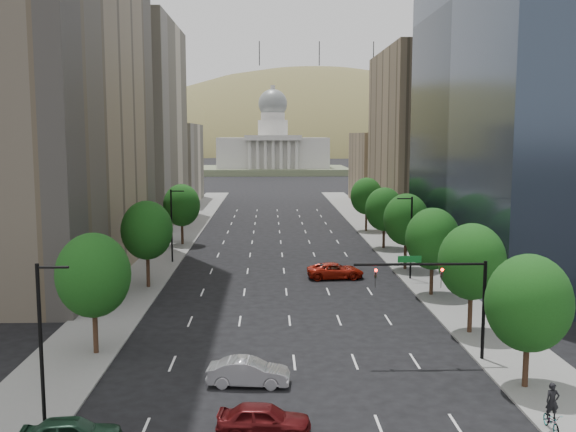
{
  "coord_description": "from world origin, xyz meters",
  "views": [
    {
      "loc": [
        -1.69,
        -12.44,
        15.47
      ],
      "look_at": [
        0.08,
        46.91,
        8.0
      ],
      "focal_mm": 40.12,
      "sensor_mm": 36.0,
      "label": 1
    }
  ],
  "objects": [
    {
      "name": "tree_left_0",
      "position": [
        -14.0,
        32.0,
        5.75
      ],
      "size": [
        5.2,
        5.2,
        8.75
      ],
      "color": "#382316",
      "rests_on": "ground"
    },
    {
      "name": "filler_left",
      "position": [
        -25.0,
        136.0,
        9.0
      ],
      "size": [
        14.0,
        26.0,
        18.0
      ],
      "primitive_type": "cube",
      "color": "beige",
      "rests_on": "ground"
    },
    {
      "name": "tree_right_1",
      "position": [
        14.0,
        36.0,
        5.75
      ],
      "size": [
        5.2,
        5.2,
        8.75
      ],
      "color": "#382316",
      "rests_on": "ground"
    },
    {
      "name": "parking_tan_right",
      "position": [
        25.0,
        100.0,
        15.0
      ],
      "size": [
        14.0,
        30.0,
        30.0
      ],
      "primitive_type": "cube",
      "color": "#8C7759",
      "rests_on": "ground"
    },
    {
      "name": "foothills",
      "position": [
        34.67,
        599.39,
        -37.78
      ],
      "size": [
        720.0,
        413.0,
        263.0
      ],
      "color": "olive",
      "rests_on": "ground"
    },
    {
      "name": "sidewalk_left",
      "position": [
        -15.5,
        60.0,
        0.07
      ],
      "size": [
        6.0,
        200.0,
        0.15
      ],
      "primitive_type": "cube",
      "color": "slate",
      "rests_on": "ground"
    },
    {
      "name": "tree_right_0",
      "position": [
        14.0,
        25.0,
        5.39
      ],
      "size": [
        5.2,
        5.2,
        8.39
      ],
      "color": "#382316",
      "rests_on": "ground"
    },
    {
      "name": "cyclist",
      "position": [
        13.0,
        19.03,
        1.02
      ],
      "size": [
        0.73,
        1.96,
        2.58
      ],
      "rotation": [
        0.0,
        0.0,
        -0.02
      ],
      "color": "black",
      "rests_on": "sidewalk_right"
    },
    {
      "name": "streetlight_ln",
      "position": [
        -13.44,
        65.0,
        4.84
      ],
      "size": [
        1.7,
        0.2,
        9.0
      ],
      "color": "black",
      "rests_on": "ground"
    },
    {
      "name": "car_silver",
      "position": [
        -3.0,
        26.05,
        0.84
      ],
      "size": [
        5.25,
        2.21,
        1.68
      ],
      "primitive_type": "imported",
      "rotation": [
        0.0,
        0.0,
        1.49
      ],
      "color": "#A6A5AB",
      "rests_on": "ground"
    },
    {
      "name": "car_maroon",
      "position": [
        -1.99,
        19.35,
        0.83
      ],
      "size": [
        5.07,
        2.45,
        1.67
      ],
      "primitive_type": "imported",
      "rotation": [
        0.0,
        0.0,
        1.47
      ],
      "color": "#4E0D0E",
      "rests_on": "ground"
    },
    {
      "name": "tree_left_1",
      "position": [
        -14.0,
        52.0,
        5.96
      ],
      "size": [
        5.2,
        5.2,
        8.97
      ],
      "color": "#382316",
      "rests_on": "ground"
    },
    {
      "name": "tree_right_5",
      "position": [
        14.0,
        90.0,
        5.75
      ],
      "size": [
        5.2,
        5.2,
        8.75
      ],
      "color": "#382316",
      "rests_on": "ground"
    },
    {
      "name": "car_red_far",
      "position": [
        5.5,
        55.92,
        0.85
      ],
      "size": [
        6.32,
        3.28,
        1.7
      ],
      "primitive_type": "imported",
      "rotation": [
        0.0,
        0.0,
        1.65
      ],
      "color": "#9C180B",
      "rests_on": "ground"
    },
    {
      "name": "traffic_signal",
      "position": [
        10.53,
        30.0,
        5.17
      ],
      "size": [
        9.12,
        0.4,
        7.38
      ],
      "color": "black",
      "rests_on": "ground"
    },
    {
      "name": "streetlight_ls",
      "position": [
        -13.44,
        20.0,
        4.84
      ],
      "size": [
        1.7,
        0.2,
        9.0
      ],
      "color": "black",
      "rests_on": "ground"
    },
    {
      "name": "streetlight_rn",
      "position": [
        13.44,
        55.0,
        4.84
      ],
      "size": [
        1.7,
        0.2,
        9.0
      ],
      "color": "black",
      "rests_on": "ground"
    },
    {
      "name": "tree_right_4",
      "position": [
        14.0,
        74.0,
        5.46
      ],
      "size": [
        5.2,
        5.2,
        8.46
      ],
      "color": "#382316",
      "rests_on": "ground"
    },
    {
      "name": "capitol",
      "position": [
        0.0,
        249.71,
        8.58
      ],
      "size": [
        60.0,
        40.0,
        35.2
      ],
      "color": "#596647",
      "rests_on": "ground"
    },
    {
      "name": "tree_right_2",
      "position": [
        14.0,
        48.0,
        5.6
      ],
      "size": [
        5.2,
        5.2,
        8.61
      ],
      "color": "#382316",
      "rests_on": "ground"
    },
    {
      "name": "tree_right_3",
      "position": [
        14.0,
        60.0,
        5.89
      ],
      "size": [
        5.2,
        5.2,
        8.89
      ],
      "color": "#382316",
      "rests_on": "ground"
    },
    {
      "name": "tree_left_2",
      "position": [
        -14.0,
        78.0,
        5.68
      ],
      "size": [
        5.2,
        5.2,
        8.68
      ],
      "color": "#382316",
      "rests_on": "ground"
    },
    {
      "name": "midrise_cream_left",
      "position": [
        -25.0,
        103.0,
        17.5
      ],
      "size": [
        14.0,
        30.0,
        35.0
      ],
      "primitive_type": "cube",
      "color": "beige",
      "rests_on": "ground"
    },
    {
      "name": "filler_right",
      "position": [
        25.0,
        133.0,
        8.0
      ],
      "size": [
        14.0,
        26.0,
        16.0
      ],
      "primitive_type": "cube",
      "color": "#8C7759",
      "rests_on": "ground"
    },
    {
      "name": "sidewalk_right",
      "position": [
        15.5,
        60.0,
        0.07
      ],
      "size": [
        6.0,
        200.0,
        0.15
      ],
      "primitive_type": "cube",
      "color": "slate",
      "rests_on": "ground"
    }
  ]
}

